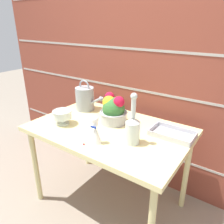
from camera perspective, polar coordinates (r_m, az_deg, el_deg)
ground_plane at (r=2.13m, az=-0.65°, el=-22.31°), size 12.00×12.00×0.00m
brick_wall at (r=2.00m, az=8.26°, el=10.80°), size 3.60×0.08×2.20m
patio_table at (r=1.72m, az=-0.75°, el=-6.25°), size 1.20×0.78×0.74m
watering_can at (r=2.02m, az=-7.02°, el=3.56°), size 0.31×0.17×0.28m
crystal_pedestal_bowl at (r=1.76m, az=-12.84°, el=-0.78°), size 0.15×0.15×0.12m
flower_planter at (r=1.74m, az=0.34°, el=0.49°), size 0.22×0.22×0.24m
glass_decanter at (r=1.44m, az=5.42°, el=-4.09°), size 0.10×0.10×0.35m
figurine_vase at (r=1.46m, az=-4.33°, el=-5.28°), size 0.08×0.08×0.19m
wire_tray at (r=1.63m, az=15.46°, el=-5.71°), size 0.31×0.19×0.04m
fallen_petal at (r=1.48m, az=-7.35°, el=-8.33°), size 0.01×0.01×0.01m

